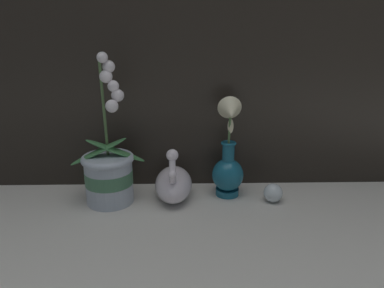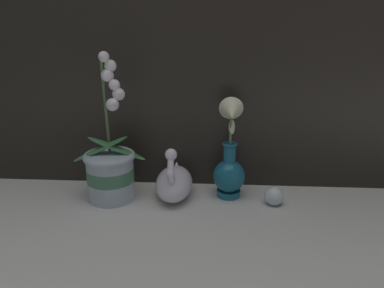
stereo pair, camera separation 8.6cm
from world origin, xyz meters
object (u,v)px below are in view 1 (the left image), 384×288
(orchid_potted_plant, at_px, (109,171))
(swan_figurine, at_px, (174,182))
(glass_sphere, at_px, (274,193))
(blue_vase, at_px, (229,162))

(orchid_potted_plant, relative_size, swan_figurine, 2.13)
(swan_figurine, bearing_deg, glass_sphere, -6.39)
(orchid_potted_plant, height_order, blue_vase, orchid_potted_plant)
(swan_figurine, xyz_separation_m, glass_sphere, (0.30, -0.03, -0.02))
(orchid_potted_plant, xyz_separation_m, blue_vase, (0.35, 0.03, 0.01))
(glass_sphere, bearing_deg, swan_figurine, 173.61)
(orchid_potted_plant, bearing_deg, blue_vase, 5.57)
(orchid_potted_plant, height_order, swan_figurine, orchid_potted_plant)
(blue_vase, distance_m, glass_sphere, 0.16)
(swan_figurine, bearing_deg, blue_vase, 4.64)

